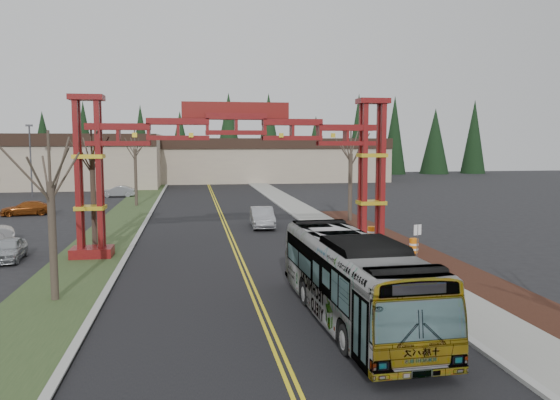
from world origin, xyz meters
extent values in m
plane|color=black|center=(0.00, 0.00, 0.00)|extent=(200.00, 200.00, 0.00)
cube|color=black|center=(0.00, 25.00, 0.01)|extent=(12.00, 110.00, 0.02)
cube|color=yellow|center=(-0.12, 25.00, 0.03)|extent=(0.12, 100.00, 0.01)
cube|color=yellow|center=(0.12, 25.00, 0.03)|extent=(0.12, 100.00, 0.01)
cube|color=#ACACA6|center=(6.15, 25.00, 0.07)|extent=(0.30, 110.00, 0.15)
cube|color=gray|center=(7.60, 25.00, 0.08)|extent=(2.60, 110.00, 0.14)
cube|color=black|center=(10.20, 10.00, 0.06)|extent=(2.60, 50.00, 0.12)
cube|color=#324824|center=(-8.00, 25.00, 0.04)|extent=(4.00, 110.00, 0.08)
cube|color=#ACACA6|center=(-6.15, 25.00, 0.07)|extent=(0.30, 110.00, 0.15)
cube|color=#620D13|center=(-8.00, 18.00, 0.30)|extent=(2.20, 1.60, 0.60)
cube|color=#620D13|center=(-8.55, 17.65, 4.60)|extent=(0.28, 0.28, 8.00)
cube|color=#620D13|center=(-7.45, 17.65, 4.60)|extent=(0.28, 0.28, 8.00)
cube|color=#620D13|center=(-8.55, 18.35, 4.60)|extent=(0.28, 0.28, 8.00)
cube|color=#620D13|center=(-7.45, 18.35, 4.60)|extent=(0.28, 0.28, 8.00)
cube|color=gold|center=(-8.00, 18.00, 2.80)|extent=(1.60, 1.10, 0.22)
cube|color=gold|center=(-8.00, 18.00, 5.60)|extent=(1.60, 1.10, 0.22)
cube|color=#620D13|center=(-8.00, 18.00, 8.75)|extent=(1.80, 1.20, 0.30)
cube|color=#620D13|center=(8.00, 18.00, 0.30)|extent=(2.20, 1.60, 0.60)
cube|color=#620D13|center=(7.45, 17.65, 4.60)|extent=(0.28, 0.28, 8.00)
cube|color=#620D13|center=(8.55, 17.65, 4.60)|extent=(0.28, 0.28, 8.00)
cube|color=#620D13|center=(7.45, 18.35, 4.60)|extent=(0.28, 0.28, 8.00)
cube|color=#620D13|center=(8.55, 18.35, 4.60)|extent=(0.28, 0.28, 8.00)
cube|color=gold|center=(8.00, 18.00, 2.80)|extent=(1.60, 1.10, 0.22)
cube|color=gold|center=(8.00, 18.00, 5.60)|extent=(1.60, 1.10, 0.22)
cube|color=#620D13|center=(8.00, 18.00, 8.75)|extent=(1.80, 1.20, 0.30)
cube|color=#620D13|center=(0.00, 18.00, 7.50)|extent=(16.00, 0.90, 1.00)
cube|color=#620D13|center=(0.00, 18.00, 6.60)|extent=(16.00, 0.90, 0.60)
cube|color=maroon|center=(0.00, 18.00, 8.15)|extent=(6.00, 0.25, 0.90)
cube|color=#BAAA8E|center=(-30.00, 72.00, 3.75)|extent=(46.00, 22.00, 7.50)
cube|color=#BAAA8E|center=(10.00, 80.00, 3.50)|extent=(38.00, 20.00, 7.00)
cube|color=black|center=(10.00, 69.90, 6.20)|extent=(38.00, 0.40, 1.60)
cone|color=black|center=(-29.50, 92.00, 6.50)|extent=(5.60, 5.60, 13.00)
cylinder|color=#382D26|center=(-29.50, 92.00, 0.80)|extent=(0.80, 0.80, 1.60)
cone|color=black|center=(-21.00, 92.00, 6.50)|extent=(5.60, 5.60, 13.00)
cylinder|color=#382D26|center=(-21.00, 92.00, 0.80)|extent=(0.80, 0.80, 1.60)
cone|color=black|center=(-12.50, 92.00, 6.50)|extent=(5.60, 5.60, 13.00)
cylinder|color=#382D26|center=(-12.50, 92.00, 0.80)|extent=(0.80, 0.80, 1.60)
cone|color=black|center=(-4.00, 92.00, 6.50)|extent=(5.60, 5.60, 13.00)
cylinder|color=#382D26|center=(-4.00, 92.00, 0.80)|extent=(0.80, 0.80, 1.60)
cone|color=black|center=(4.50, 92.00, 6.50)|extent=(5.60, 5.60, 13.00)
cylinder|color=#382D26|center=(4.50, 92.00, 0.80)|extent=(0.80, 0.80, 1.60)
cone|color=black|center=(13.00, 92.00, 6.50)|extent=(5.60, 5.60, 13.00)
cylinder|color=#382D26|center=(13.00, 92.00, 0.80)|extent=(0.80, 0.80, 1.60)
cone|color=black|center=(21.50, 92.00, 6.50)|extent=(5.60, 5.60, 13.00)
cylinder|color=#382D26|center=(21.50, 92.00, 0.80)|extent=(0.80, 0.80, 1.60)
cone|color=black|center=(30.00, 92.00, 6.50)|extent=(5.60, 5.60, 13.00)
cylinder|color=#382D26|center=(30.00, 92.00, 0.80)|extent=(0.80, 0.80, 1.60)
cone|color=black|center=(38.50, 92.00, 6.50)|extent=(5.60, 5.60, 13.00)
cylinder|color=#382D26|center=(38.50, 92.00, 0.80)|extent=(0.80, 0.80, 1.60)
cone|color=black|center=(47.00, 92.00, 6.50)|extent=(5.60, 5.60, 13.00)
cylinder|color=#382D26|center=(47.00, 92.00, 0.80)|extent=(0.80, 0.80, 1.60)
cone|color=black|center=(55.50, 92.00, 6.50)|extent=(5.60, 5.60, 13.00)
cylinder|color=#382D26|center=(55.50, 92.00, 0.80)|extent=(0.80, 0.80, 1.60)
imported|color=#B5B9BE|center=(3.05, 5.32, 1.55)|extent=(2.94, 11.22, 3.10)
imported|color=#A5A8AD|center=(2.66, 27.27, 0.76)|extent=(1.78, 4.69, 1.53)
imported|color=#AEB2B6|center=(-12.32, 18.00, 0.62)|extent=(1.74, 3.76, 1.25)
imported|color=#914214|center=(-16.82, 37.45, 0.62)|extent=(4.51, 2.49, 1.24)
imported|color=#9B9FA2|center=(-11.00, 52.68, 0.65)|extent=(4.04, 1.60, 1.31)
cylinder|color=#382D26|center=(-8.00, 9.64, 2.41)|extent=(0.31, 0.31, 4.82)
cylinder|color=#382D26|center=(-8.00, 9.64, 5.78)|extent=(0.11, 0.11, 2.10)
cylinder|color=#382D26|center=(-8.00, 18.98, 2.76)|extent=(0.29, 0.29, 5.53)
cylinder|color=#382D26|center=(-8.00, 18.98, 6.43)|extent=(0.11, 0.11, 2.00)
cylinder|color=#382D26|center=(-8.00, 42.92, 2.84)|extent=(0.31, 0.31, 5.68)
cylinder|color=#382D26|center=(-8.00, 42.92, 6.63)|extent=(0.11, 0.11, 2.10)
cylinder|color=#382D26|center=(10.00, 29.06, 2.74)|extent=(0.34, 0.34, 5.48)
cylinder|color=#382D26|center=(10.00, 29.06, 6.53)|extent=(0.13, 0.13, 2.32)
cylinder|color=#3F3F44|center=(-21.14, 55.14, 4.12)|extent=(0.18, 0.18, 8.24)
cube|color=#3F3F44|center=(-21.14, 55.14, 8.33)|extent=(0.73, 0.37, 0.23)
cylinder|color=#3F3F44|center=(9.22, 14.02, 1.02)|extent=(0.06, 0.06, 2.03)
cube|color=white|center=(9.22, 14.02, 1.76)|extent=(0.46, 0.15, 0.55)
cylinder|color=orange|center=(9.86, 15.95, 0.47)|extent=(0.49, 0.49, 0.94)
cylinder|color=white|center=(9.86, 15.95, 0.61)|extent=(0.51, 0.51, 0.11)
cylinder|color=white|center=(9.86, 15.95, 0.33)|extent=(0.51, 0.51, 0.11)
cylinder|color=orange|center=(8.80, 20.16, 0.50)|extent=(0.52, 0.52, 1.01)
cylinder|color=white|center=(8.80, 20.16, 0.65)|extent=(0.54, 0.54, 0.12)
cylinder|color=white|center=(8.80, 20.16, 0.35)|extent=(0.54, 0.54, 0.12)
cylinder|color=orange|center=(8.95, 22.74, 0.47)|extent=(0.49, 0.49, 0.95)
cylinder|color=white|center=(8.95, 22.74, 0.62)|extent=(0.51, 0.51, 0.11)
cylinder|color=white|center=(8.95, 22.74, 0.33)|extent=(0.51, 0.51, 0.11)
camera|label=1|loc=(-2.52, -12.88, 6.35)|focal=35.00mm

